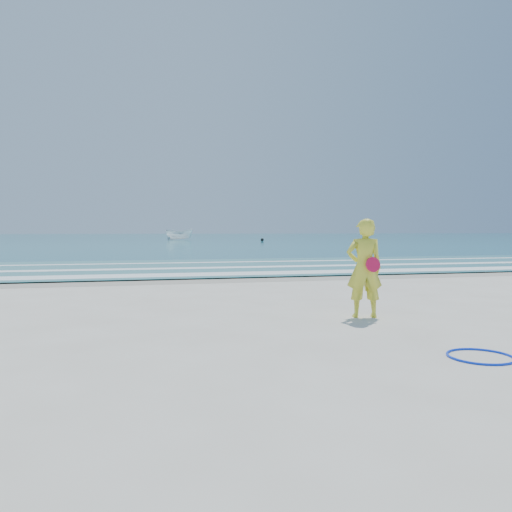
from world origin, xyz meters
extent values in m
plane|color=silver|center=(0.00, 0.00, 0.00)|extent=(400.00, 400.00, 0.00)
cube|color=#B2A893|center=(0.00, 9.00, 0.00)|extent=(400.00, 2.40, 0.00)
cube|color=#19727F|center=(0.00, 105.00, 0.02)|extent=(400.00, 190.00, 0.04)
cube|color=#59B7AD|center=(0.00, 14.00, 0.04)|extent=(400.00, 10.00, 0.01)
cube|color=white|center=(0.00, 10.30, 0.05)|extent=(400.00, 1.40, 0.01)
cube|color=white|center=(0.00, 13.20, 0.05)|extent=(400.00, 0.90, 0.01)
cube|color=white|center=(0.00, 16.50, 0.05)|extent=(400.00, 0.60, 0.01)
torus|color=#0D35ED|center=(1.90, -1.47, 0.01)|extent=(1.05, 1.05, 0.03)
imported|color=white|center=(4.17, 70.62, 0.91)|extent=(4.79, 3.08, 1.73)
sphere|color=black|center=(14.26, 58.50, 0.26)|extent=(0.44, 0.44, 0.44)
imported|color=yellow|center=(1.77, 1.50, 0.89)|extent=(0.72, 0.55, 1.78)
cylinder|color=#DC1342|center=(1.85, 1.32, 0.97)|extent=(0.27, 0.08, 0.27)
camera|label=1|loc=(-2.22, -6.75, 1.58)|focal=35.00mm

